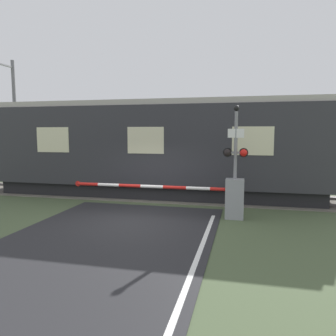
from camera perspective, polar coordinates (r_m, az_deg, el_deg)
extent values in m
plane|color=#475638|center=(11.00, -6.06, -8.85)|extent=(80.00, 80.00, 0.00)
cube|color=#666056|center=(14.83, -0.81, -4.81)|extent=(36.00, 3.20, 0.03)
cube|color=#595451|center=(14.14, -1.52, -5.10)|extent=(36.00, 0.08, 0.10)
cube|color=#595451|center=(15.51, -0.16, -4.08)|extent=(36.00, 0.08, 0.10)
cube|color=black|center=(14.88, -2.26, -3.67)|extent=(14.05, 2.41, 0.60)
cube|color=#2D2D33|center=(14.67, -2.29, 3.99)|extent=(15.28, 2.83, 3.37)
cube|color=#ADA89E|center=(14.71, -2.32, 11.02)|extent=(14.97, 2.60, 0.24)
cube|color=beige|center=(12.71, 14.54, 4.59)|extent=(1.53, 0.02, 1.08)
cube|color=beige|center=(13.29, -3.94, 4.84)|extent=(1.53, 0.02, 1.08)
cube|color=beige|center=(15.08, -19.44, 4.66)|extent=(1.53, 0.02, 1.08)
cube|color=gray|center=(11.09, 11.52, -5.29)|extent=(0.60, 0.44, 1.33)
cylinder|color=gray|center=(11.03, 11.55, -3.74)|extent=(0.16, 0.16, 0.18)
cylinder|color=red|center=(11.05, 9.44, -3.68)|extent=(0.81, 0.11, 0.11)
cylinder|color=white|center=(11.13, 5.26, -3.55)|extent=(0.81, 0.11, 0.11)
cylinder|color=red|center=(11.27, 1.16, -3.40)|extent=(0.81, 0.11, 0.11)
cylinder|color=white|center=(11.47, -2.82, -3.24)|extent=(0.81, 0.11, 0.11)
cylinder|color=red|center=(11.71, -6.65, -3.08)|extent=(0.81, 0.11, 0.11)
cylinder|color=white|center=(12.01, -10.30, -2.90)|extent=(0.81, 0.11, 0.11)
cylinder|color=red|center=(12.36, -13.76, -2.73)|extent=(0.81, 0.11, 0.11)
cylinder|color=red|center=(12.55, -15.41, -2.64)|extent=(0.20, 0.02, 0.20)
cylinder|color=gray|center=(11.04, 11.63, 0.44)|extent=(0.11, 0.11, 3.53)
cube|color=gray|center=(11.00, 11.68, 2.64)|extent=(0.64, 0.07, 0.07)
sphere|color=black|center=(10.96, 10.31, 2.65)|extent=(0.24, 0.24, 0.24)
sphere|color=red|center=(10.95, 13.03, 2.59)|extent=(0.24, 0.24, 0.24)
cylinder|color=black|center=(11.07, 10.34, 2.69)|extent=(0.30, 0.06, 0.30)
cylinder|color=black|center=(11.06, 13.03, 2.62)|extent=(0.30, 0.06, 0.30)
cube|color=white|center=(10.94, 11.74, 5.95)|extent=(0.52, 0.02, 0.29)
sphere|color=black|center=(11.01, 11.84, 10.15)|extent=(0.18, 0.18, 0.18)
cylinder|color=slate|center=(20.99, -25.03, 7.29)|extent=(0.20, 0.20, 6.92)
cube|color=slate|center=(20.60, -27.04, 15.79)|extent=(0.10, 1.80, 0.08)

